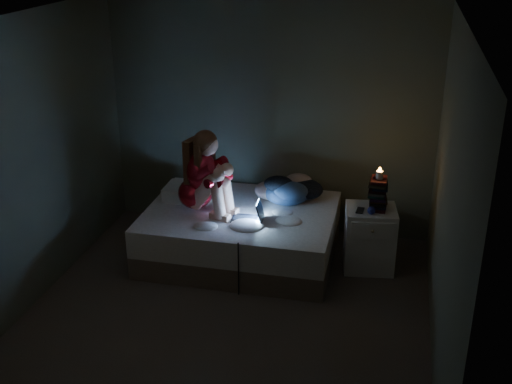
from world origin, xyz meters
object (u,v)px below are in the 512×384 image
(woman, at_px, (195,170))
(candle, at_px, (380,174))
(bed, at_px, (241,234))
(laptop, at_px, (247,210))
(phone, at_px, (359,210))
(nightstand, at_px, (369,238))

(woman, bearing_deg, candle, 20.50)
(woman, xyz_separation_m, candle, (1.83, 0.16, 0.06))
(bed, bearing_deg, laptop, -60.36)
(bed, relative_size, woman, 2.19)
(woman, xyz_separation_m, laptop, (0.57, -0.13, -0.33))
(woman, height_order, phone, woman)
(nightstand, xyz_separation_m, phone, (-0.12, -0.06, 0.34))
(laptop, relative_size, phone, 2.24)
(nightstand, relative_size, candle, 8.23)
(woman, bearing_deg, bed, 24.87)
(phone, bearing_deg, bed, -167.70)
(woman, height_order, nightstand, woman)
(bed, relative_size, nightstand, 2.94)
(bed, distance_m, candle, 1.58)
(woman, relative_size, nightstand, 1.34)
(woman, relative_size, candle, 11.06)
(bed, height_order, candle, candle)
(candle, height_order, phone, candle)
(laptop, bearing_deg, candle, 9.52)
(laptop, xyz_separation_m, candle, (1.26, 0.29, 0.39))
(woman, height_order, laptop, woman)
(woman, relative_size, phone, 6.32)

